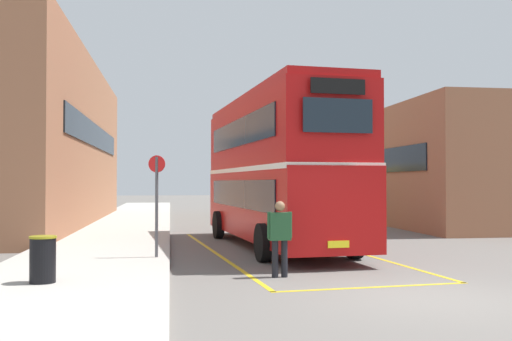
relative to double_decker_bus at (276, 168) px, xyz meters
name	(u,v)px	position (x,y,z in m)	size (l,w,h in m)	color
ground_plane	(277,231)	(1.17, 6.06, -2.51)	(135.60, 135.60, 0.00)	#66605B
sidewalk_left	(125,227)	(-5.33, 8.46, -2.44)	(4.00, 57.60, 0.14)	#B2ADA3
brick_building_left	(30,144)	(-10.02, 11.01, 1.41)	(6.25, 22.96, 7.84)	#9E6647
depot_building_right	(444,167)	(9.80, 8.26, 0.27)	(6.33, 12.82, 5.57)	#9E6647
double_decker_bus	(276,168)	(0.00, 0.00, 0.00)	(3.52, 10.65, 4.75)	black
single_deck_bus	(280,189)	(3.18, 16.00, -0.87)	(3.21, 9.03, 3.02)	black
pedestrian_boarding	(280,233)	(-0.97, -5.78, -1.57)	(0.56, 0.26, 1.65)	black
litter_bin	(43,259)	(-5.73, -6.59, -1.93)	(0.51, 0.51, 0.89)	black
bus_stop_sign	(157,196)	(-3.66, -3.05, -0.80)	(0.43, 0.15, 2.61)	#4C4C51
bay_marking_yellow	(291,254)	(0.09, -1.93, -2.51)	(5.37, 12.84, 0.01)	gold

